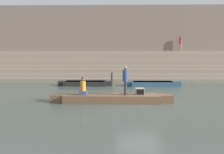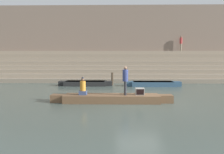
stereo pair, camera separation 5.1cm
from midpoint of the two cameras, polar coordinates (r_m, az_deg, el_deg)
name	(u,v)px [view 1 (the left image)]	position (r m, az deg, el deg)	size (l,w,h in m)	color
ground_plane	(139,103)	(12.41, 6.87, -6.76)	(120.00, 120.00, 0.00)	#47544C
ghat_steps	(127,69)	(25.07, 3.89, 2.07)	(36.00, 6.06, 3.27)	gray
back_wall	(126,42)	(27.82, 3.65, 9.07)	(34.20, 1.28, 8.84)	#7F6B5B
rowboat_main	(112,98)	(12.51, -0.22, -5.54)	(6.90, 1.30, 0.43)	brown
person_standing	(125,78)	(12.27, 3.41, -0.39)	(0.31, 0.31, 1.62)	#28282D
person_rowing	(83,88)	(12.49, -7.71, -2.76)	(0.44, 0.35, 1.02)	#3D4C75
tv_set	(140,91)	(12.50, 7.17, -3.76)	(0.50, 0.42, 0.39)	#9E998E
moored_boat_shore	(85,83)	(19.68, -7.08, -1.61)	(4.78, 1.28, 0.41)	black
moored_boat_distant	(153,84)	(19.57, 10.52, -1.70)	(4.84, 1.28, 0.41)	#33516B
mooring_post	(112,79)	(19.76, -0.06, -0.48)	(0.18, 0.18, 1.16)	#473828
person_on_steps	(180,42)	(27.93, 17.40, 8.65)	(0.31, 0.31, 1.79)	gray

